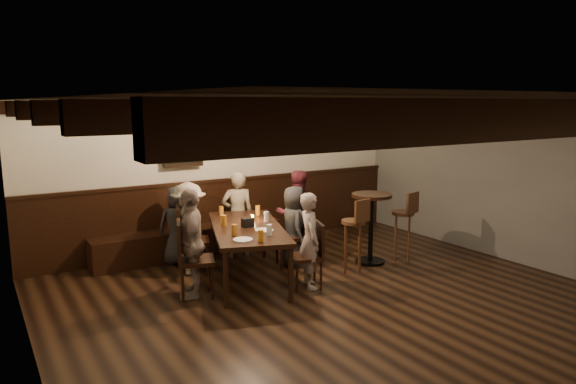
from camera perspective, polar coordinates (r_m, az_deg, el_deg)
room at (r=7.30m, az=-4.44°, el=-0.35°), size 7.00×7.00×7.00m
dining_table at (r=6.90m, az=-4.56°, el=-4.28°), size 1.50×2.17×0.74m
chair_left_near at (r=7.38m, az=-10.60°, el=-6.62°), size 0.56×0.56×0.96m
chair_left_far at (r=6.52m, az=-10.30°, el=-8.86°), size 0.55×0.55×0.95m
chair_right_near at (r=7.55m, az=0.44°, el=-6.12°), size 0.54×0.54×0.93m
chair_right_far at (r=6.73m, az=2.17°, el=-8.38°), size 0.50×0.50×0.85m
person_bench_left at (r=7.73m, az=-12.12°, el=-3.64°), size 0.67×0.54×1.17m
person_bench_centre at (r=7.91m, az=-5.62°, el=-2.53°), size 0.57×0.47×1.34m
person_bench_right at (r=7.92m, az=0.99°, el=-2.43°), size 0.79×0.70×1.35m
person_left_near at (r=7.28m, az=-10.92°, el=-3.98°), size 0.73×0.94×1.29m
person_left_far at (r=6.40m, az=-10.68°, el=-5.58°), size 0.58×0.86×1.36m
person_right_near at (r=7.48m, az=0.67°, el=-3.83°), size 0.55×0.67×1.18m
person_right_far at (r=6.63m, az=2.46°, el=-5.38°), size 0.43×0.53×1.25m
pint_a at (r=7.51m, az=-7.44°, el=-2.12°), size 0.07×0.07×0.14m
pint_b at (r=7.53m, az=-3.38°, el=-2.03°), size 0.07×0.07×0.14m
pint_c at (r=6.93m, az=-7.15°, el=-3.15°), size 0.07×0.07×0.14m
pint_d at (r=7.10m, az=-2.40°, el=-2.75°), size 0.07×0.07×0.14m
pint_e at (r=6.41m, az=-5.96°, el=-4.21°), size 0.07×0.07×0.14m
pint_f at (r=6.37m, az=-2.09°, el=-4.25°), size 0.07×0.07×0.14m
pint_g at (r=6.11m, az=-3.06°, el=-4.88°), size 0.07×0.07×0.14m
plate_near at (r=6.19m, az=-5.04°, el=-5.30°), size 0.24×0.24×0.01m
plate_far at (r=6.62m, az=-2.66°, el=-4.26°), size 0.24×0.24×0.01m
condiment_caddy at (r=6.82m, az=-4.51°, el=-3.40°), size 0.15×0.10×0.12m
candle at (r=7.18m, az=-3.95°, el=-2.99°), size 0.05×0.05×0.05m
high_top_table at (r=7.69m, az=9.22°, el=-2.84°), size 0.59×0.59×1.05m
bar_stool_left at (r=7.30m, az=7.26°, el=-5.87°), size 0.34×0.36×1.06m
bar_stool_right at (r=7.98m, az=12.62°, el=-4.65°), size 0.35×0.37×1.06m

